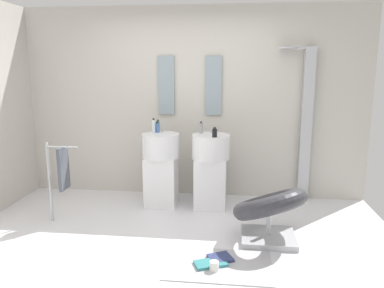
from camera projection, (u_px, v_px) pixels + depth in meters
The scene contains 18 objects.
ground_plane at pixel (171, 247), 3.79m from camera, with size 4.80×3.60×0.04m, color silver.
rear_partition at pixel (190, 103), 5.13m from camera, with size 4.80×0.10×2.60m, color beige.
pedestal_sink_left at pixel (161, 167), 4.82m from camera, with size 0.48×0.48×1.05m.
pedestal_sink_right at pixel (211, 168), 4.75m from camera, with size 0.48×0.48×1.05m.
vanity_mirror_left at pixel (166, 85), 5.05m from camera, with size 0.22×0.03×0.79m, color #8C9EA8.
vanity_mirror_right at pixel (213, 86), 4.98m from camera, with size 0.22×0.03×0.79m, color #8C9EA8.
shower_column at pixel (305, 122), 4.88m from camera, with size 0.49×0.24×2.05m.
lounge_chair at pixel (269, 209), 3.83m from camera, with size 1.11×1.11×0.65m.
towel_rack at pixel (61, 170), 4.25m from camera, with size 0.37×0.22×0.95m.
area_rug at pixel (218, 265), 3.39m from camera, with size 0.98×0.61×0.01m, color #B2B2B7.
magazine_teal at pixel (211, 263), 3.39m from camera, with size 0.29×0.16×0.03m, color teal.
magazine_navy at pixel (220, 258), 3.48m from camera, with size 0.21×0.19×0.03m, color navy.
coffee_mug at pixel (214, 266), 3.29m from camera, with size 0.08×0.08×0.09m, color white.
soap_bottle_clear at pixel (154, 126), 4.79m from camera, with size 0.05×0.05×0.19m.
soap_bottle_grey at pixel (201, 128), 4.76m from camera, with size 0.04×0.04×0.15m.
soap_bottle_blue at pixel (157, 128), 4.83m from camera, with size 0.05×0.05×0.14m.
soap_bottle_black at pixel (215, 133), 4.50m from camera, with size 0.06×0.06×0.12m.
soap_bottle_green at pixel (158, 126), 4.85m from camera, with size 0.04×0.04×0.16m.
Camera 1 is at (0.61, -3.45, 1.78)m, focal length 34.57 mm.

